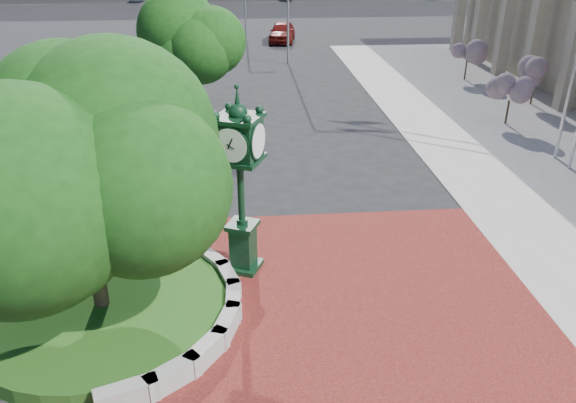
% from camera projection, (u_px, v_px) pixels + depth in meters
% --- Properties ---
extents(ground, '(200.00, 200.00, 0.00)m').
position_uv_depth(ground, '(305.00, 306.00, 14.29)').
color(ground, black).
rests_on(ground, ground).
extents(plaza, '(12.00, 12.00, 0.04)m').
position_uv_depth(plaza, '(309.00, 331.00, 13.38)').
color(plaza, maroon).
rests_on(plaza, ground).
extents(planter_wall, '(2.96, 6.77, 0.54)m').
position_uv_depth(planter_wall, '(197.00, 303.00, 13.96)').
color(planter_wall, '#9E9B93').
rests_on(planter_wall, ground).
extents(grass_bed, '(6.10, 6.10, 0.40)m').
position_uv_depth(grass_bed, '(103.00, 310.00, 13.82)').
color(grass_bed, '#1B4714').
rests_on(grass_bed, ground).
extents(tree_planter, '(5.20, 5.20, 6.33)m').
position_uv_depth(tree_planter, '(80.00, 179.00, 12.28)').
color(tree_planter, '#38281C').
rests_on(tree_planter, ground).
extents(tree_street, '(4.40, 4.40, 5.45)m').
position_uv_depth(tree_street, '(189.00, 47.00, 28.71)').
color(tree_street, '#38281C').
rests_on(tree_street, ground).
extents(post_clock, '(1.35, 1.35, 5.20)m').
position_uv_depth(post_clock, '(240.00, 176.00, 14.61)').
color(post_clock, black).
rests_on(post_clock, ground).
extents(parked_car, '(2.76, 5.19, 1.68)m').
position_uv_depth(parked_car, '(282.00, 32.00, 47.59)').
color(parked_car, '#5B100D').
rests_on(parked_car, ground).
extents(shrub_near, '(1.20, 1.20, 2.20)m').
position_uv_depth(shrub_near, '(511.00, 92.00, 26.96)').
color(shrub_near, '#38281C').
rests_on(shrub_near, ground).
extents(shrub_mid, '(1.20, 1.20, 2.20)m').
position_uv_depth(shrub_mid, '(536.00, 75.00, 30.11)').
color(shrub_mid, '#38281C').
rests_on(shrub_mid, ground).
extents(shrub_far, '(1.20, 1.20, 2.20)m').
position_uv_depth(shrub_far, '(468.00, 55.00, 35.11)').
color(shrub_far, '#38281C').
rests_on(shrub_far, ground).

